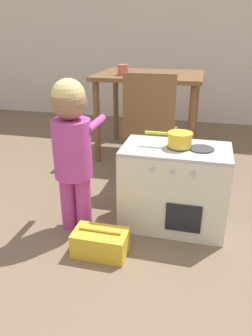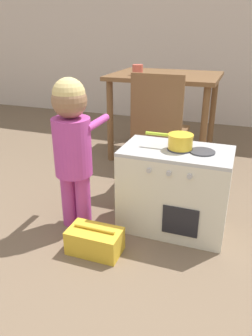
{
  "view_description": "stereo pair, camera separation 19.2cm",
  "coord_description": "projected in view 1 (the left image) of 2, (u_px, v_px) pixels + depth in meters",
  "views": [
    {
      "loc": [
        0.32,
        -0.95,
        1.14
      ],
      "look_at": [
        -0.1,
        0.76,
        0.38
      ],
      "focal_mm": 35.0,
      "sensor_mm": 36.0,
      "label": 1
    },
    {
      "loc": [
        0.5,
        -0.89,
        1.14
      ],
      "look_at": [
        -0.1,
        0.76,
        0.38
      ],
      "focal_mm": 35.0,
      "sensor_mm": 36.0,
      "label": 2
    }
  ],
  "objects": [
    {
      "name": "ground_plane",
      "position": [
        106.0,
        324.0,
        1.37
      ],
      "size": [
        16.0,
        16.0,
        0.0
      ],
      "primitive_type": "plane",
      "color": "brown"
    },
    {
      "name": "wall_back",
      "position": [
        188.0,
        12.0,
        3.84
      ],
      "size": [
        10.0,
        0.06,
        2.6
      ],
      "color": "beige",
      "rests_on": "ground_plane"
    },
    {
      "name": "play_kitchen",
      "position": [
        174.0,
        187.0,
        1.97
      ],
      "size": [
        0.62,
        0.37,
        0.52
      ],
      "color": "silver",
      "rests_on": "ground_plane"
    },
    {
      "name": "toy_pot",
      "position": [
        179.0,
        139.0,
        1.85
      ],
      "size": [
        0.27,
        0.14,
        0.08
      ],
      "color": "yellow",
      "rests_on": "play_kitchen"
    },
    {
      "name": "child_figure",
      "position": [
        72.0,
        141.0,
        1.81
      ],
      "size": [
        0.24,
        0.37,
        0.9
      ],
      "color": "#BC429E",
      "rests_on": "ground_plane"
    },
    {
      "name": "toy_basket",
      "position": [
        100.0,
        243.0,
        1.77
      ],
      "size": [
        0.29,
        0.17,
        0.15
      ],
      "color": "gold",
      "rests_on": "ground_plane"
    },
    {
      "name": "dining_table",
      "position": [
        150.0,
        87.0,
        2.98
      ],
      "size": [
        0.94,
        0.75,
        0.76
      ],
      "color": "brown",
      "rests_on": "ground_plane"
    },
    {
      "name": "dining_chair_near",
      "position": [
        151.0,
        127.0,
        2.42
      ],
      "size": [
        0.37,
        0.37,
        0.86
      ],
      "color": "brown",
      "rests_on": "ground_plane"
    },
    {
      "name": "cup_on_table",
      "position": [
        123.0,
        70.0,
        2.82
      ],
      "size": [
        0.09,
        0.09,
        0.09
      ],
      "color": "#D15B4C",
      "rests_on": "dining_table"
    }
  ]
}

